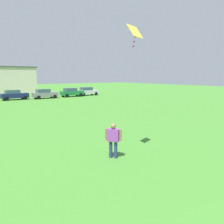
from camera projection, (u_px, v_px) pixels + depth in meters
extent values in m
plane|color=#42842D|center=(2.00, 110.00, 26.98)|extent=(160.00, 160.00, 0.00)
cylinder|color=navy|center=(116.00, 150.00, 11.18)|extent=(0.16, 0.16, 0.86)
cylinder|color=navy|center=(111.00, 149.00, 11.25)|extent=(0.16, 0.16, 0.86)
cube|color=purple|center=(113.00, 135.00, 11.10)|extent=(0.61, 0.65, 0.61)
cylinder|color=#936B4C|center=(120.00, 135.00, 11.00)|extent=(0.12, 0.12, 0.57)
cylinder|color=#936B4C|center=(106.00, 134.00, 11.19)|extent=(0.12, 0.12, 0.57)
sphere|color=#936B4C|center=(113.00, 126.00, 11.03)|extent=(0.27, 0.27, 0.27)
cube|color=yellow|center=(135.00, 31.00, 10.65)|extent=(1.01, 0.71, 0.59)
sphere|color=#F24C8C|center=(135.00, 37.00, 10.69)|extent=(0.10, 0.10, 0.10)
sphere|color=#F24C8C|center=(134.00, 42.00, 10.70)|extent=(0.10, 0.10, 0.10)
sphere|color=#F24C8C|center=(133.00, 46.00, 10.70)|extent=(0.10, 0.10, 0.10)
cube|color=#141E4C|center=(15.00, 96.00, 38.27)|extent=(4.30, 1.80, 0.76)
cube|color=#334756|center=(12.00, 92.00, 37.97)|extent=(2.24, 1.58, 0.60)
cylinder|color=black|center=(22.00, 97.00, 39.90)|extent=(0.64, 0.22, 0.64)
cylinder|color=black|center=(25.00, 98.00, 38.46)|extent=(0.64, 0.22, 0.64)
cylinder|color=black|center=(4.00, 98.00, 38.21)|extent=(0.64, 0.22, 0.64)
cylinder|color=black|center=(7.00, 99.00, 36.77)|extent=(0.64, 0.22, 0.64)
cube|color=slate|center=(45.00, 95.00, 40.52)|extent=(4.30, 1.80, 0.76)
cube|color=#334756|center=(43.00, 91.00, 40.21)|extent=(2.24, 1.58, 0.60)
cylinder|color=black|center=(51.00, 96.00, 42.15)|extent=(0.64, 0.22, 0.64)
cylinder|color=black|center=(55.00, 97.00, 40.70)|extent=(0.64, 0.22, 0.64)
cylinder|color=black|center=(35.00, 97.00, 40.46)|extent=(0.64, 0.22, 0.64)
cylinder|color=black|center=(39.00, 97.00, 39.02)|extent=(0.64, 0.22, 0.64)
cube|color=#196B38|center=(72.00, 93.00, 44.02)|extent=(4.30, 1.80, 0.76)
cube|color=#334756|center=(70.00, 90.00, 43.71)|extent=(2.24, 1.58, 0.60)
cylinder|color=black|center=(77.00, 94.00, 45.64)|extent=(0.64, 0.22, 0.64)
cylinder|color=black|center=(81.00, 95.00, 44.20)|extent=(0.64, 0.22, 0.64)
cylinder|color=black|center=(63.00, 95.00, 43.96)|extent=(0.64, 0.22, 0.64)
cylinder|color=black|center=(67.00, 96.00, 42.51)|extent=(0.64, 0.22, 0.64)
cube|color=silver|center=(88.00, 92.00, 46.91)|extent=(4.30, 1.80, 0.76)
cube|color=#334756|center=(86.00, 89.00, 46.60)|extent=(2.24, 1.58, 0.60)
cylinder|color=black|center=(92.00, 93.00, 48.53)|extent=(0.64, 0.22, 0.64)
cylinder|color=black|center=(96.00, 94.00, 47.09)|extent=(0.64, 0.22, 0.64)
cylinder|color=black|center=(80.00, 94.00, 46.84)|extent=(0.64, 0.22, 0.64)
cylinder|color=black|center=(84.00, 94.00, 45.40)|extent=(0.64, 0.22, 0.64)
cube|color=beige|center=(7.00, 80.00, 53.60)|extent=(11.60, 7.95, 5.90)
cube|color=#4C4742|center=(6.00, 67.00, 53.11)|extent=(12.06, 8.27, 0.24)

